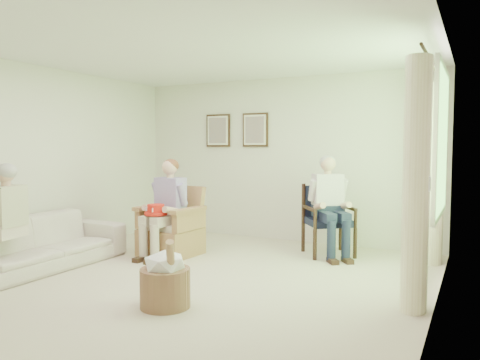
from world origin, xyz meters
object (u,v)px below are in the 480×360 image
at_px(wood_armchair, 330,217).
at_px(sofa, 39,243).
at_px(person_dark, 327,199).
at_px(person_wicker, 166,202).
at_px(hatbox, 165,279).
at_px(wicker_armchair, 172,233).
at_px(person_sofa, 0,215).
at_px(red_hat, 156,211).

xyz_separation_m(wood_armchair, sofa, (-2.95, -2.44, -0.20)).
relative_size(sofa, person_dark, 1.62).
xyz_separation_m(sofa, person_wicker, (1.00, 1.26, 0.43)).
height_order(sofa, person_wicker, person_wicker).
bearing_deg(hatbox, sofa, 169.01).
height_order(wicker_armchair, person_wicker, person_wicker).
relative_size(person_dark, person_sofa, 1.05).
xyz_separation_m(person_sofa, red_hat, (0.98, 1.56, -0.08)).
bearing_deg(red_hat, wicker_armchair, 86.50).
relative_size(person_wicker, person_dark, 0.96).
relative_size(sofa, person_sofa, 1.70).
bearing_deg(person_wicker, wood_armchair, 35.69).
distance_m(sofa, hatbox, 2.24).
relative_size(wood_armchair, person_dark, 0.70).
bearing_deg(hatbox, wood_armchair, 75.44).
bearing_deg(person_sofa, sofa, 168.67).
xyz_separation_m(wood_armchair, person_sofa, (-2.95, -2.95, 0.22)).
height_order(person_sofa, red_hat, person_sofa).
height_order(wicker_armchair, hatbox, wicker_armchair).
bearing_deg(person_dark, sofa, -178.74).
bearing_deg(person_dark, person_wicker, 171.21).
bearing_deg(wicker_armchair, hatbox, -51.85).
bearing_deg(wood_armchair, person_dark, -126.44).
relative_size(wicker_armchair, person_dark, 0.70).
distance_m(person_sofa, hatbox, 2.25).
distance_m(sofa, person_dark, 3.75).
height_order(wicker_armchair, person_dark, person_dark).
distance_m(person_dark, hatbox, 2.85).
bearing_deg(sofa, person_wicker, -38.46).
distance_m(wicker_armchair, hatbox, 2.18).
height_order(person_dark, red_hat, person_dark).
xyz_separation_m(sofa, person_dark, (2.95, 2.28, 0.47)).
bearing_deg(hatbox, wicker_armchair, 123.62).
height_order(sofa, person_sofa, person_sofa).
bearing_deg(hatbox, person_sofa, -177.82).
height_order(person_sofa, hatbox, person_sofa).
distance_m(wood_armchair, sofa, 3.83).
xyz_separation_m(person_wicker, red_hat, (-0.02, -0.21, -0.10)).
height_order(wood_armchair, red_hat, wood_armchair).
bearing_deg(wood_armchair, person_wicker, 174.73).
distance_m(person_dark, person_sofa, 4.06).
height_order(sofa, red_hat, red_hat).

